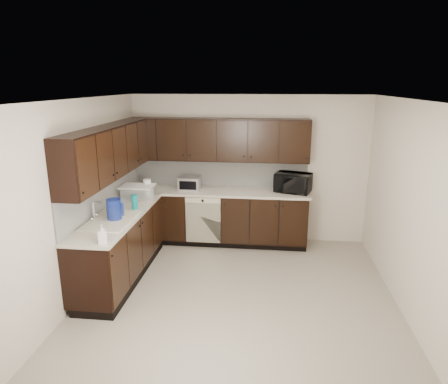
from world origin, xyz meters
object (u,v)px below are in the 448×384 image
object	(u,v)px
toaster_oven	(189,183)
blue_pitcher	(114,210)
sink	(111,226)
microwave	(293,183)
storage_bin	(138,192)

from	to	relation	value
toaster_oven	blue_pitcher	xyz separation A→B (m)	(-0.67, -1.63, 0.03)
blue_pitcher	sink	bearing A→B (deg)	-123.34
blue_pitcher	microwave	bearing A→B (deg)	40.81
sink	toaster_oven	size ratio (longest dim) A/B	2.31
toaster_oven	blue_pitcher	world-z (taller)	blue_pitcher
sink	storage_bin	world-z (taller)	sink
storage_bin	blue_pitcher	xyz separation A→B (m)	(0.03, -1.04, 0.05)
microwave	blue_pitcher	size ratio (longest dim) A/B	1.97
microwave	blue_pitcher	world-z (taller)	microwave
toaster_oven	blue_pitcher	distance (m)	1.76
storage_bin	toaster_oven	bearing A→B (deg)	39.58
sink	storage_bin	distance (m)	1.11
microwave	toaster_oven	size ratio (longest dim) A/B	1.60
sink	blue_pitcher	world-z (taller)	blue_pitcher
sink	blue_pitcher	distance (m)	0.21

